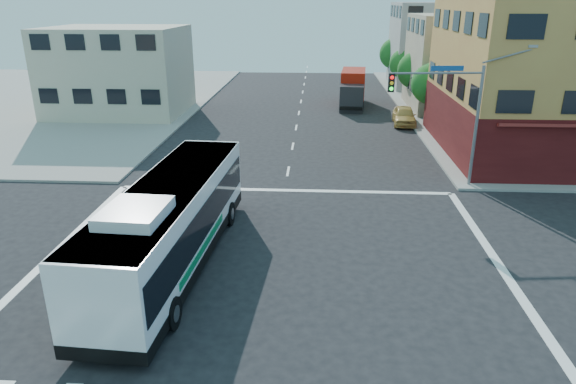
{
  "coord_description": "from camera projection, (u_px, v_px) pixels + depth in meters",
  "views": [
    {
      "loc": [
        1.81,
        -18.23,
        10.38
      ],
      "look_at": [
        0.46,
        4.95,
        1.62
      ],
      "focal_mm": 32.0,
      "sensor_mm": 36.0,
      "label": 1
    }
  ],
  "objects": [
    {
      "name": "street_tree_b",
      "position": [
        417.0,
        68.0,
        52.38
      ],
      "size": [
        3.8,
        3.8,
        5.79
      ],
      "color": "#392415",
      "rests_on": "ground"
    },
    {
      "name": "building_east_far",
      "position": [
        443.0,
        46.0,
        62.92
      ],
      "size": [
        12.06,
        10.06,
        10.0
      ],
      "color": "#9E9D98",
      "rests_on": "ground"
    },
    {
      "name": "building_east_near",
      "position": [
        474.0,
        63.0,
        50.02
      ],
      "size": [
        12.06,
        10.06,
        9.0
      ],
      "color": "#B3A989",
      "rests_on": "ground"
    },
    {
      "name": "street_tree_a",
      "position": [
        433.0,
        82.0,
        44.96
      ],
      "size": [
        3.6,
        3.6,
        5.53
      ],
      "color": "#392415",
      "rests_on": "ground"
    },
    {
      "name": "ground",
      "position": [
        270.0,
        272.0,
        20.79
      ],
      "size": [
        120.0,
        120.0,
        0.0
      ],
      "primitive_type": "plane",
      "color": "black",
      "rests_on": "ground"
    },
    {
      "name": "building_west",
      "position": [
        118.0,
        71.0,
        48.31
      ],
      "size": [
        12.06,
        10.06,
        8.0
      ],
      "color": "#BFB79F",
      "rests_on": "ground"
    },
    {
      "name": "parked_car",
      "position": [
        404.0,
        116.0,
        44.95
      ],
      "size": [
        2.21,
        4.78,
        1.59
      ],
      "primitive_type": "imported",
      "rotation": [
        0.0,
        0.0,
        -0.07
      ],
      "color": "tan",
      "rests_on": "ground"
    },
    {
      "name": "street_tree_c",
      "position": [
        405.0,
        62.0,
        59.95
      ],
      "size": [
        3.4,
        3.4,
        5.29
      ],
      "color": "#392415",
      "rests_on": "ground"
    },
    {
      "name": "street_tree_d",
      "position": [
        396.0,
        52.0,
        67.28
      ],
      "size": [
        4.0,
        4.0,
        6.03
      ],
      "color": "#392415",
      "rests_on": "ground"
    },
    {
      "name": "signal_mast_ne",
      "position": [
        449.0,
        103.0,
        28.46
      ],
      "size": [
        7.91,
        1.13,
        8.07
      ],
      "color": "slate",
      "rests_on": "ground"
    },
    {
      "name": "box_truck",
      "position": [
        353.0,
        89.0,
        52.4
      ],
      "size": [
        2.98,
        8.05,
        3.55
      ],
      "rotation": [
        0.0,
        0.0,
        -0.09
      ],
      "color": "#232328",
      "rests_on": "ground"
    },
    {
      "name": "transit_bus",
      "position": [
        172.0,
        223.0,
        20.66
      ],
      "size": [
        3.65,
        13.49,
        3.95
      ],
      "rotation": [
        0.0,
        0.0,
        -0.06
      ],
      "color": "black",
      "rests_on": "ground"
    }
  ]
}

